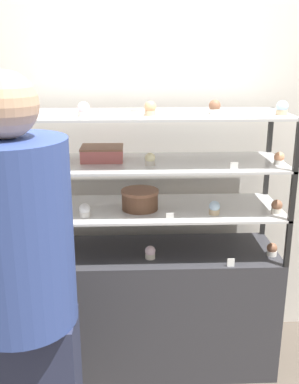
# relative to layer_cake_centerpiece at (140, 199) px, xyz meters

# --- Properties ---
(ground_plane) EXTENTS (20.00, 20.00, 0.00)m
(ground_plane) POSITION_rel_layer_cake_centerpiece_xyz_m (0.05, 0.02, -1.00)
(ground_plane) COLOR brown
(back_wall) EXTENTS (8.00, 0.05, 2.60)m
(back_wall) POSITION_rel_layer_cake_centerpiece_xyz_m (0.05, 0.39, 0.30)
(back_wall) COLOR silver
(back_wall) RESTS_ON ground_plane
(display_base) EXTENTS (1.38, 0.45, 0.70)m
(display_base) POSITION_rel_layer_cake_centerpiece_xyz_m (0.05, 0.02, -0.65)
(display_base) COLOR #333338
(display_base) RESTS_ON ground_plane
(display_riser_lower) EXTENTS (1.38, 0.45, 0.25)m
(display_riser_lower) POSITION_rel_layer_cake_centerpiece_xyz_m (0.05, 0.02, -0.07)
(display_riser_lower) COLOR black
(display_riser_lower) RESTS_ON display_base
(display_riser_middle) EXTENTS (1.38, 0.45, 0.25)m
(display_riser_middle) POSITION_rel_layer_cake_centerpiece_xyz_m (0.05, 0.02, 0.18)
(display_riser_middle) COLOR black
(display_riser_middle) RESTS_ON display_riser_lower
(display_riser_upper) EXTENTS (1.38, 0.45, 0.25)m
(display_riser_upper) POSITION_rel_layer_cake_centerpiece_xyz_m (0.05, 0.02, 0.43)
(display_riser_upper) COLOR black
(display_riser_upper) RESTS_ON display_riser_middle
(layer_cake_centerpiece) EXTENTS (0.19, 0.19, 0.10)m
(layer_cake_centerpiece) POSITION_rel_layer_cake_centerpiece_xyz_m (0.00, 0.00, 0.00)
(layer_cake_centerpiece) COLOR brown
(layer_cake_centerpiece) RESTS_ON display_riser_lower
(sheet_cake_frosted) EXTENTS (0.22, 0.18, 0.07)m
(sheet_cake_frosted) POSITION_rel_layer_cake_centerpiece_xyz_m (-0.19, 0.07, 0.23)
(sheet_cake_frosted) COLOR #C66660
(sheet_cake_frosted) RESTS_ON display_riser_middle
(cupcake_0) EXTENTS (0.05, 0.05, 0.07)m
(cupcake_0) POSITION_rel_layer_cake_centerpiece_xyz_m (-0.57, -0.09, -0.27)
(cupcake_0) COLOR beige
(cupcake_0) RESTS_ON display_base
(cupcake_1) EXTENTS (0.05, 0.05, 0.07)m
(cupcake_1) POSITION_rel_layer_cake_centerpiece_xyz_m (0.05, -0.08, -0.27)
(cupcake_1) COLOR beige
(cupcake_1) RESTS_ON display_base
(cupcake_2) EXTENTS (0.05, 0.05, 0.07)m
(cupcake_2) POSITION_rel_layer_cake_centerpiece_xyz_m (0.70, -0.07, -0.27)
(cupcake_2) COLOR white
(cupcake_2) RESTS_ON display_base
(price_tag_0) EXTENTS (0.04, 0.00, 0.04)m
(price_tag_0) POSITION_rel_layer_cake_centerpiece_xyz_m (0.45, -0.19, -0.28)
(price_tag_0) COLOR white
(price_tag_0) RESTS_ON display_base
(cupcake_3) EXTENTS (0.06, 0.06, 0.07)m
(cupcake_3) POSITION_rel_layer_cake_centerpiece_xyz_m (-0.58, -0.04, -0.02)
(cupcake_3) COLOR beige
(cupcake_3) RESTS_ON display_riser_lower
(cupcake_4) EXTENTS (0.06, 0.06, 0.07)m
(cupcake_4) POSITION_rel_layer_cake_centerpiece_xyz_m (-0.28, -0.10, -0.02)
(cupcake_4) COLOR white
(cupcake_4) RESTS_ON display_riser_lower
(cupcake_5) EXTENTS (0.06, 0.06, 0.07)m
(cupcake_5) POSITION_rel_layer_cake_centerpiece_xyz_m (0.37, -0.09, -0.02)
(cupcake_5) COLOR #CCB28C
(cupcake_5) RESTS_ON display_riser_lower
(cupcake_6) EXTENTS (0.06, 0.06, 0.07)m
(cupcake_6) POSITION_rel_layer_cake_centerpiece_xyz_m (0.69, -0.09, -0.02)
(cupcake_6) COLOR beige
(cupcake_6) RESTS_ON display_riser_lower
(price_tag_1) EXTENTS (0.04, 0.00, 0.04)m
(price_tag_1) POSITION_rel_layer_cake_centerpiece_xyz_m (0.14, -0.19, -0.03)
(price_tag_1) COLOR white
(price_tag_1) RESTS_ON display_riser_lower
(cupcake_7) EXTENTS (0.05, 0.05, 0.06)m
(cupcake_7) POSITION_rel_layer_cake_centerpiece_xyz_m (-0.60, -0.02, 0.23)
(cupcake_7) COLOR #CCB28C
(cupcake_7) RESTS_ON display_riser_middle
(cupcake_8) EXTENTS (0.05, 0.05, 0.06)m
(cupcake_8) POSITION_rel_layer_cake_centerpiece_xyz_m (0.05, -0.05, 0.23)
(cupcake_8) COLOR beige
(cupcake_8) RESTS_ON display_riser_middle
(cupcake_9) EXTENTS (0.05, 0.05, 0.06)m
(cupcake_9) POSITION_rel_layer_cake_centerpiece_xyz_m (0.69, -0.06, 0.23)
(cupcake_9) COLOR white
(cupcake_9) RESTS_ON display_riser_middle
(price_tag_2) EXTENTS (0.04, 0.00, 0.04)m
(price_tag_2) POSITION_rel_layer_cake_centerpiece_xyz_m (0.44, -0.19, 0.22)
(price_tag_2) COLOR white
(price_tag_2) RESTS_ON display_riser_middle
(cupcake_10) EXTENTS (0.06, 0.06, 0.07)m
(cupcake_10) POSITION_rel_layer_cake_centerpiece_xyz_m (-0.57, -0.05, 0.47)
(cupcake_10) COLOR #CCB28C
(cupcake_10) RESTS_ON display_riser_upper
(cupcake_11) EXTENTS (0.06, 0.06, 0.07)m
(cupcake_11) POSITION_rel_layer_cake_centerpiece_xyz_m (-0.26, -0.08, 0.47)
(cupcake_11) COLOR white
(cupcake_11) RESTS_ON display_riser_upper
(cupcake_12) EXTENTS (0.06, 0.06, 0.07)m
(cupcake_12) POSITION_rel_layer_cake_centerpiece_xyz_m (0.05, -0.06, 0.47)
(cupcake_12) COLOR #CCB28C
(cupcake_12) RESTS_ON display_riser_upper
(cupcake_13) EXTENTS (0.06, 0.06, 0.07)m
(cupcake_13) POSITION_rel_layer_cake_centerpiece_xyz_m (0.37, -0.02, 0.47)
(cupcake_13) COLOR white
(cupcake_13) RESTS_ON display_riser_upper
(cupcake_14) EXTENTS (0.06, 0.06, 0.07)m
(cupcake_14) POSITION_rel_layer_cake_centerpiece_xyz_m (0.68, -0.06, 0.47)
(cupcake_14) COLOR #CCB28C
(cupcake_14) RESTS_ON display_riser_upper
(price_tag_3) EXTENTS (0.04, 0.00, 0.04)m
(price_tag_3) POSITION_rel_layer_cake_centerpiece_xyz_m (-0.02, -0.19, 0.46)
(price_tag_3) COLOR white
(price_tag_3) RESTS_ON display_riser_upper
(customer_figure) EXTENTS (0.39, 0.39, 1.68)m
(customer_figure) POSITION_rel_layer_cake_centerpiece_xyz_m (-0.44, -0.74, -0.10)
(customer_figure) COLOR #282D47
(customer_figure) RESTS_ON ground_plane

